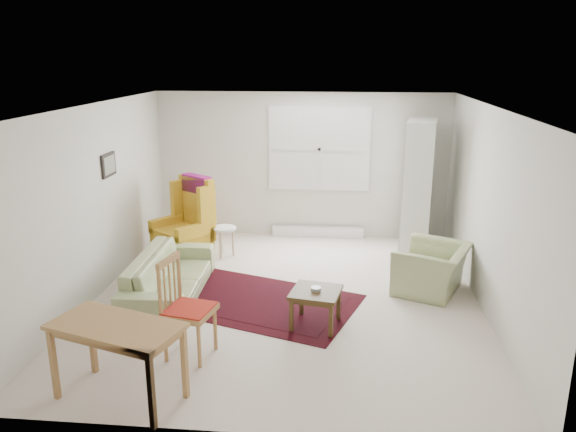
# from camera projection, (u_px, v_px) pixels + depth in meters

# --- Properties ---
(room) EXTENTS (5.04, 5.54, 2.51)m
(room) POSITION_uv_depth(u_px,v_px,m) (289.00, 203.00, 7.24)
(room) COLOR beige
(room) RESTS_ON ground
(rug) EXTENTS (2.78, 2.25, 0.02)m
(rug) POSITION_uv_depth(u_px,v_px,m) (260.00, 302.00, 7.28)
(rug) COLOR black
(rug) RESTS_ON ground
(sofa) EXTENTS (0.85, 2.06, 0.82)m
(sofa) POSITION_uv_depth(u_px,v_px,m) (169.00, 268.00, 7.34)
(sofa) COLOR #96A26C
(sofa) RESTS_ON ground
(armchair) EXTENTS (1.18, 1.25, 0.77)m
(armchair) POSITION_uv_depth(u_px,v_px,m) (432.00, 264.00, 7.54)
(armchair) COLOR #96A26C
(armchair) RESTS_ON ground
(wingback_chair) EXTENTS (1.06, 1.07, 1.29)m
(wingback_chair) POSITION_uv_depth(u_px,v_px,m) (181.00, 219.00, 8.68)
(wingback_chair) COLOR gold
(wingback_chair) RESTS_ON ground
(coffee_table) EXTENTS (0.65, 0.65, 0.45)m
(coffee_table) POSITION_uv_depth(u_px,v_px,m) (316.00, 308.00, 6.60)
(coffee_table) COLOR #422E14
(coffee_table) RESTS_ON ground
(stool) EXTENTS (0.41, 0.41, 0.49)m
(stool) POSITION_uv_depth(u_px,v_px,m) (225.00, 241.00, 8.90)
(stool) COLOR white
(stool) RESTS_ON ground
(cabinet) EXTENTS (0.59, 0.92, 2.13)m
(cabinet) POSITION_uv_depth(u_px,v_px,m) (418.00, 187.00, 8.93)
(cabinet) COLOR silver
(cabinet) RESTS_ON ground
(desk) EXTENTS (1.32, 0.94, 0.76)m
(desk) POSITION_uv_depth(u_px,v_px,m) (119.00, 362.00, 5.16)
(desk) COLOR #B07F47
(desk) RESTS_ON ground
(desk_chair) EXTENTS (0.57, 0.57, 1.09)m
(desk_chair) POSITION_uv_depth(u_px,v_px,m) (189.00, 309.00, 5.86)
(desk_chair) COLOR #B07F47
(desk_chair) RESTS_ON ground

